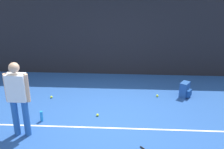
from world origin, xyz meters
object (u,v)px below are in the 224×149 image
at_px(tennis_ball_near_player, 157,96).
at_px(tennis_ball_mid_court, 51,97).
at_px(backpack, 185,90).
at_px(tennis_player, 18,95).
at_px(tennis_ball_by_fence, 97,115).
at_px(water_bottle, 42,116).

bearing_deg(tennis_ball_near_player, tennis_ball_mid_court, -175.28).
relative_size(backpack, tennis_ball_mid_court, 6.67).
distance_m(backpack, tennis_ball_mid_court, 3.81).
bearing_deg(tennis_player, tennis_ball_mid_court, 85.56).
distance_m(tennis_ball_by_fence, water_bottle, 1.36).
height_order(tennis_player, backpack, tennis_player).
xyz_separation_m(tennis_ball_mid_court, water_bottle, (0.09, -1.23, 0.10)).
xyz_separation_m(backpack, tennis_ball_by_fence, (-2.38, -1.23, -0.18)).
bearing_deg(tennis_ball_by_fence, tennis_player, -150.89).
height_order(tennis_ball_near_player, water_bottle, water_bottle).
height_order(tennis_ball_near_player, tennis_ball_mid_court, same).
bearing_deg(tennis_ball_near_player, tennis_player, -147.09).
height_order(backpack, tennis_ball_mid_court, backpack).
bearing_deg(water_bottle, tennis_ball_by_fence, 12.74).
height_order(tennis_ball_near_player, tennis_ball_by_fence, same).
bearing_deg(tennis_player, backpack, 28.74).
bearing_deg(tennis_ball_near_player, backpack, 3.85).
xyz_separation_m(tennis_ball_by_fence, water_bottle, (-1.32, -0.30, 0.10)).
distance_m(tennis_ball_near_player, water_bottle, 3.28).
height_order(tennis_player, water_bottle, tennis_player).
relative_size(tennis_player, tennis_ball_near_player, 25.76).
distance_m(tennis_player, tennis_ball_near_player, 3.90).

